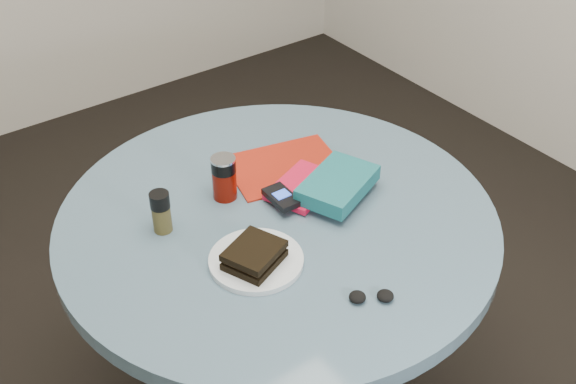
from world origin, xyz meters
TOP-DOWN VIEW (x-y plane):
  - table at (0.00, 0.00)m, footprint 1.00×1.00m
  - plate at (-0.13, -0.11)m, footprint 0.25×0.25m
  - sandwich at (-0.14, -0.12)m, footprint 0.14×0.13m
  - soda_can at (-0.06, 0.13)m, footprint 0.07×0.07m
  - pepper_grinder at (-0.23, 0.10)m, footprint 0.05×0.05m
  - magazine at (0.12, 0.14)m, footprint 0.31×0.26m
  - red_book at (0.10, 0.04)m, footprint 0.20×0.17m
  - novel at (0.15, -0.03)m, footprint 0.23×0.19m
  - mp3_player at (0.03, 0.02)m, footprint 0.05×0.09m
  - headphones at (-0.01, -0.33)m, footprint 0.09×0.08m

SIDE VIEW (x-z plane):
  - table at x=0.00m, z-range 0.21..0.96m
  - magazine at x=0.12m, z-range 0.75..0.75m
  - plate at x=-0.13m, z-range 0.75..0.76m
  - headphones at x=-0.01m, z-range 0.75..0.77m
  - red_book at x=0.10m, z-range 0.75..0.77m
  - mp3_player at x=0.03m, z-range 0.77..0.79m
  - sandwich at x=-0.14m, z-range 0.76..0.80m
  - novel at x=0.15m, z-range 0.77..0.81m
  - pepper_grinder at x=-0.23m, z-range 0.75..0.85m
  - soda_can at x=-0.06m, z-range 0.75..0.86m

